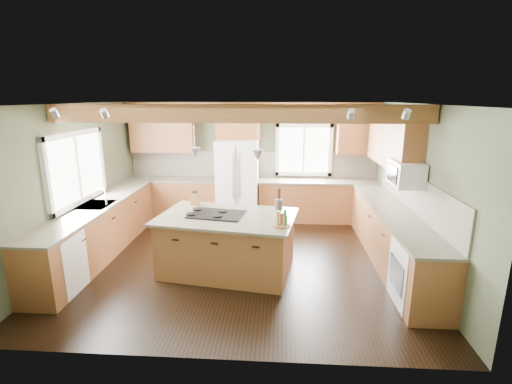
{
  "coord_description": "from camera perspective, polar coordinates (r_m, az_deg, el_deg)",
  "views": [
    {
      "loc": [
        0.63,
        -5.83,
        2.71
      ],
      "look_at": [
        0.22,
        0.3,
        1.12
      ],
      "focal_mm": 26.0,
      "sensor_mm": 36.0,
      "label": 1
    }
  ],
  "objects": [
    {
      "name": "floor",
      "position": [
        6.46,
        -2.19,
        -10.32
      ],
      "size": [
        5.6,
        5.6,
        0.0
      ],
      "primitive_type": "plane",
      "color": "black",
      "rests_on": "ground"
    },
    {
      "name": "ceiling",
      "position": [
        5.87,
        -2.44,
        13.41
      ],
      "size": [
        5.6,
        5.6,
        0.0
      ],
      "primitive_type": "plane",
      "rotation": [
        3.14,
        0.0,
        0.0
      ],
      "color": "silver",
      "rests_on": "wall_back"
    },
    {
      "name": "wall_back",
      "position": [
        8.47,
        -0.54,
        4.9
      ],
      "size": [
        5.6,
        0.0,
        5.6
      ],
      "primitive_type": "plane",
      "rotation": [
        1.57,
        0.0,
        0.0
      ],
      "color": "#404732",
      "rests_on": "ground"
    },
    {
      "name": "wall_left",
      "position": [
        6.91,
        -26.08,
        1.22
      ],
      "size": [
        0.0,
        5.0,
        5.0
      ],
      "primitive_type": "plane",
      "rotation": [
        1.57,
        0.0,
        1.57
      ],
      "color": "#404732",
      "rests_on": "ground"
    },
    {
      "name": "wall_right",
      "position": [
        6.38,
        23.56,
        0.5
      ],
      "size": [
        0.0,
        5.0,
        5.0
      ],
      "primitive_type": "plane",
      "rotation": [
        1.57,
        0.0,
        -1.57
      ],
      "color": "#404732",
      "rests_on": "ground"
    },
    {
      "name": "ceiling_beam",
      "position": [
        5.46,
        -2.9,
        11.96
      ],
      "size": [
        5.55,
        0.26,
        0.26
      ],
      "primitive_type": "cube",
      "color": "#593419",
      "rests_on": "ceiling"
    },
    {
      "name": "soffit_trim",
      "position": [
        8.26,
        -0.61,
        13.3
      ],
      "size": [
        5.55,
        0.2,
        0.1
      ],
      "primitive_type": "cube",
      "color": "#593419",
      "rests_on": "ceiling"
    },
    {
      "name": "backsplash_back",
      "position": [
        8.47,
        -0.54,
        4.29
      ],
      "size": [
        5.58,
        0.03,
        0.58
      ],
      "primitive_type": "cube",
      "color": "brown",
      "rests_on": "wall_back"
    },
    {
      "name": "backsplash_right",
      "position": [
        6.44,
        23.21,
        -0.17
      ],
      "size": [
        0.03,
        3.7,
        0.58
      ],
      "primitive_type": "cube",
      "color": "brown",
      "rests_on": "wall_right"
    },
    {
      "name": "base_cab_back_left",
      "position": [
        8.69,
        -12.53,
        -1.01
      ],
      "size": [
        2.02,
        0.6,
        0.88
      ],
      "primitive_type": "cube",
      "color": "brown",
      "rests_on": "floor"
    },
    {
      "name": "counter_back_left",
      "position": [
        8.58,
        -12.7,
        1.95
      ],
      "size": [
        2.06,
        0.64,
        0.04
      ],
      "primitive_type": "cube",
      "color": "#443F32",
      "rests_on": "base_cab_back_left"
    },
    {
      "name": "base_cab_back_right",
      "position": [
        8.39,
        9.53,
        -1.42
      ],
      "size": [
        2.62,
        0.6,
        0.88
      ],
      "primitive_type": "cube",
      "color": "brown",
      "rests_on": "floor"
    },
    {
      "name": "counter_back_right",
      "position": [
        8.28,
        9.66,
        1.65
      ],
      "size": [
        2.66,
        0.64,
        0.04
      ],
      "primitive_type": "cube",
      "color": "#443F32",
      "rests_on": "base_cab_back_right"
    },
    {
      "name": "base_cab_left",
      "position": [
        7.04,
        -22.98,
        -5.53
      ],
      "size": [
        0.6,
        3.7,
        0.88
      ],
      "primitive_type": "cube",
      "color": "brown",
      "rests_on": "floor"
    },
    {
      "name": "counter_left",
      "position": [
        6.9,
        -23.35,
        -1.93
      ],
      "size": [
        0.64,
        3.74,
        0.04
      ],
      "primitive_type": "cube",
      "color": "#443F32",
      "rests_on": "base_cab_left"
    },
    {
      "name": "base_cab_right",
      "position": [
        6.58,
        20.19,
        -6.64
      ],
      "size": [
        0.6,
        3.7,
        0.88
      ],
      "primitive_type": "cube",
      "color": "brown",
      "rests_on": "floor"
    },
    {
      "name": "counter_right",
      "position": [
        6.43,
        20.55,
        -2.8
      ],
      "size": [
        0.64,
        3.74,
        0.04
      ],
      "primitive_type": "cube",
      "color": "#443F32",
      "rests_on": "base_cab_right"
    },
    {
      "name": "upper_cab_back_left",
      "position": [
        8.6,
        -14.15,
        8.98
      ],
      "size": [
        1.4,
        0.35,
        0.9
      ],
      "primitive_type": "cube",
      "color": "brown",
      "rests_on": "wall_back"
    },
    {
      "name": "upper_cab_over_fridge",
      "position": [
        8.23,
        -2.76,
        10.57
      ],
      "size": [
        0.96,
        0.35,
        0.7
      ],
      "primitive_type": "cube",
      "color": "brown",
      "rests_on": "wall_back"
    },
    {
      "name": "upper_cab_right",
      "position": [
        7.06,
        20.35,
        7.42
      ],
      "size": [
        0.35,
        2.2,
        0.9
      ],
      "primitive_type": "cube",
      "color": "brown",
      "rests_on": "wall_right"
    },
    {
      "name": "upper_cab_back_corner",
      "position": [
        8.36,
        15.47,
        8.75
      ],
      "size": [
        0.9,
        0.35,
        0.9
      ],
      "primitive_type": "cube",
      "color": "brown",
      "rests_on": "wall_back"
    },
    {
      "name": "window_left",
      "position": [
        6.9,
        -25.96,
        3.34
      ],
      "size": [
        0.04,
        1.6,
        1.05
      ],
      "primitive_type": "cube",
      "color": "white",
      "rests_on": "wall_left"
    },
    {
      "name": "window_back",
      "position": [
        8.41,
        7.34,
        6.44
      ],
      "size": [
        1.1,
        0.04,
        1.0
      ],
      "primitive_type": "cube",
      "color": "white",
      "rests_on": "wall_back"
    },
    {
      "name": "sink",
      "position": [
        6.9,
        -23.36,
        -1.89
      ],
      "size": [
        0.5,
        0.65,
        0.03
      ],
      "primitive_type": "cube",
      "color": "#262628",
      "rests_on": "counter_left"
    },
    {
      "name": "faucet",
      "position": [
        6.78,
        -22.12,
        -0.76
      ],
      "size": [
        0.02,
        0.02,
        0.28
      ],
      "primitive_type": "cylinder",
      "color": "#B2B2B7",
      "rests_on": "sink"
    },
    {
      "name": "dishwasher",
      "position": [
        5.99,
        -28.41,
        -9.72
      ],
      "size": [
        0.6,
        0.6,
        0.84
      ],
      "primitive_type": "cube",
      "color": "white",
      "rests_on": "floor"
    },
    {
      "name": "oven",
      "position": [
        5.44,
        23.88,
        -11.58
      ],
      "size": [
        0.6,
        0.72,
        0.84
      ],
      "primitive_type": "cube",
      "color": "white",
      "rests_on": "floor"
    },
    {
      "name": "microwave",
      "position": [
        6.21,
        22.04,
        2.66
      ],
      "size": [
        0.4,
        0.7,
        0.38
      ],
      "primitive_type": "cube",
      "color": "white",
      "rests_on": "wall_right"
    },
    {
      "name": "pendant_left",
      "position": [
        5.71,
        -9.39,
        5.94
      ],
      "size": [
        0.18,
        0.18,
        0.16
      ],
      "primitive_type": "cone",
      "rotation": [
        3.14,
        0.0,
        0.0
      ],
      "color": "#B2B2B7",
      "rests_on": "ceiling"
    },
    {
      "name": "pendant_right",
      "position": [
        5.42,
        0.26,
        5.68
      ],
      "size": [
        0.18,
        0.18,
        0.16
      ],
      "primitive_type": "cone",
      "rotation": [
        3.14,
        0.0,
        0.0
      ],
      "color": "#B2B2B7",
      "rests_on": "ceiling"
    },
    {
      "name": "refrigerator",
      "position": [
        8.21,
        -2.82,
        1.73
      ],
      "size": [
        0.9,
        0.74,
        1.8
      ],
      "primitive_type": "cube",
      "color": "white",
      "rests_on": "floor"
    },
    {
      "name": "island",
      "position": [
        5.93,
        -4.4,
        -8.05
      ],
      "size": [
        2.11,
        1.48,
        0.88
      ],
      "primitive_type": "cube",
      "rotation": [
        0.0,
        0.0,
        -0.16
      ],
      "color": "brown",
      "rests_on": "floor"
    },
    {
      "name": "island_top",
      "position": [
        5.77,
        -4.49,
        -3.83
      ],
      "size": [
        2.26,
        1.63,
        0.04
      ],
      "primitive_type": "cube",
      "rotation": [
        0.0,
        0.0,
        -0.16
      ],
      "color": "#443F32",
      "rests_on": "island"
    },
    {
      "name": "cooktop",
      "position": [
        5.81,
        -6.03,
        -3.43
      ],
      "size": [
        0.92,
        0.69,
        0.02
      ],
      "primitive_type": "cube",
      "rotation": [
        0.0,
        0.0,
        -0.16
      ],
      "color": "black",
      "rests_on": "island_top"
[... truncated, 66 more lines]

